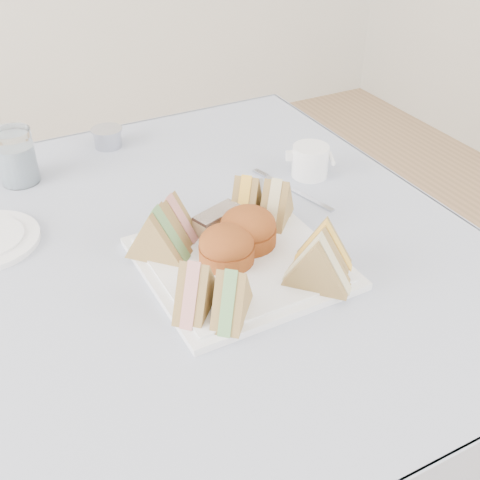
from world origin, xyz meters
name	(u,v)px	position (x,y,z in m)	size (l,w,h in m)	color
table	(177,403)	(0.00, 0.00, 0.37)	(0.90, 0.90, 0.74)	brown
tablecloth	(163,253)	(0.00, 0.00, 0.74)	(1.02, 1.02, 0.01)	#ADB5C6
serving_plate	(240,263)	(0.09, -0.09, 0.75)	(0.29, 0.29, 0.01)	white
sandwich_fl_a	(196,285)	(-0.01, -0.17, 0.80)	(0.09, 0.04, 0.08)	#9A8153
sandwich_fl_b	(232,293)	(0.02, -0.20, 0.80)	(0.09, 0.04, 0.08)	#9A8153
sandwich_fr_a	(324,243)	(0.20, -0.16, 0.80)	(0.09, 0.04, 0.08)	#9A8153
sandwich_fr_b	(318,261)	(0.17, -0.20, 0.80)	(0.10, 0.05, 0.09)	#9A8153
sandwich_bl_a	(157,232)	(-0.01, -0.02, 0.80)	(0.10, 0.05, 0.09)	#9A8153
sandwich_bl_b	(170,217)	(0.02, 0.01, 0.80)	(0.09, 0.04, 0.08)	#9A8153
sandwich_br_a	(276,200)	(0.20, -0.02, 0.80)	(0.09, 0.04, 0.08)	#9A8153
sandwich_br_b	(247,196)	(0.16, 0.01, 0.80)	(0.09, 0.04, 0.08)	#9A8153
scone_left	(226,246)	(0.07, -0.09, 0.79)	(0.09, 0.09, 0.06)	#A85024
scone_right	(248,228)	(0.13, -0.06, 0.79)	(0.09, 0.09, 0.06)	#A85024
pastry_slice	(218,221)	(0.10, 0.00, 0.78)	(0.08, 0.03, 0.04)	#D0B18C
water_glass	(16,157)	(-0.16, 0.35, 0.80)	(0.07, 0.07, 0.11)	white
tea_strainer	(108,138)	(0.04, 0.42, 0.76)	(0.07, 0.07, 0.04)	#B1B4C0
knife	(272,201)	(0.24, 0.05, 0.75)	(0.01, 0.17, 0.00)	#B1B4C0
fork	(298,193)	(0.30, 0.05, 0.75)	(0.01, 0.17, 0.00)	#B1B4C0
creamer_jug	(310,161)	(0.35, 0.11, 0.78)	(0.07, 0.07, 0.06)	white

